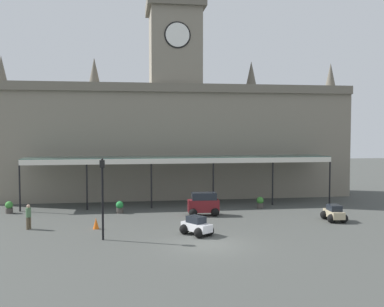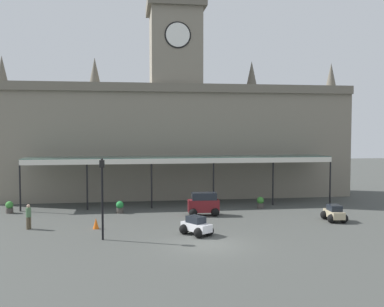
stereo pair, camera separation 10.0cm
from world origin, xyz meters
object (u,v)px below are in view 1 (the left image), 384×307
object	(u,v)px
planter_forecourt_centre	(260,202)
planter_near_kerb	(120,207)
planter_by_canopy	(9,207)
car_maroon_van	(203,205)
car_beige_sedan	(334,214)
car_white_sedan	(197,227)
pedestrian_beside_cars	(29,216)
traffic_cone	(96,223)
victorian_lamppost	(103,189)

from	to	relation	value
planter_forecourt_centre	planter_near_kerb	world-z (taller)	same
planter_by_canopy	planter_forecourt_centre	world-z (taller)	same
car_maroon_van	planter_forecourt_centre	size ratio (longest dim) A/B	2.54
planter_near_kerb	car_beige_sedan	bearing A→B (deg)	-18.82
car_beige_sedan	planter_by_canopy	bearing A→B (deg)	164.99
planter_near_kerb	car_maroon_van	bearing A→B (deg)	-16.01
car_beige_sedan	planter_near_kerb	distance (m)	16.38
planter_forecourt_centre	planter_near_kerb	xyz separation A→B (m)	(-11.74, -0.56, 0.00)
car_white_sedan	pedestrian_beside_cars	world-z (taller)	pedestrian_beside_cars
traffic_cone	planter_by_canopy	distance (m)	9.79
car_maroon_van	planter_near_kerb	distance (m)	6.72
planter_by_canopy	pedestrian_beside_cars	bearing A→B (deg)	-65.22
car_beige_sedan	planter_by_canopy	xyz separation A→B (m)	(-24.22, 6.49, -0.01)
car_white_sedan	pedestrian_beside_cars	distance (m)	11.31
car_white_sedan	car_maroon_van	bearing A→B (deg)	76.24
car_maroon_van	planter_by_canopy	xyz separation A→B (m)	(-15.17, 3.06, -0.32)
traffic_cone	planter_near_kerb	world-z (taller)	planter_near_kerb
traffic_cone	pedestrian_beside_cars	bearing A→B (deg)	173.23
planter_forecourt_centre	victorian_lamppost	bearing A→B (deg)	-144.46
traffic_cone	planter_forecourt_centre	bearing A→B (deg)	24.22
car_beige_sedan	traffic_cone	xyz separation A→B (m)	(-16.98, -0.10, -0.13)
car_beige_sedan	pedestrian_beside_cars	bearing A→B (deg)	178.86
car_white_sedan	planter_forecourt_centre	bearing A→B (deg)	51.58
car_beige_sedan	planter_forecourt_centre	world-z (taller)	car_beige_sedan
victorian_lamppost	planter_near_kerb	size ratio (longest dim) A/B	5.16
traffic_cone	planter_forecourt_centre	xyz separation A→B (m)	(13.21, 5.94, 0.12)
pedestrian_beside_cars	planter_forecourt_centre	size ratio (longest dim) A/B	1.74
planter_forecourt_centre	traffic_cone	bearing A→B (deg)	-155.78
car_white_sedan	planter_by_canopy	xyz separation A→B (m)	(-13.66, 9.22, -0.01)
traffic_cone	planter_forecourt_centre	distance (m)	14.49
traffic_cone	planter_forecourt_centre	size ratio (longest dim) A/B	0.77
car_beige_sedan	planter_by_canopy	size ratio (longest dim) A/B	2.20
planter_by_canopy	planter_forecourt_centre	bearing A→B (deg)	-1.81
car_beige_sedan	pedestrian_beside_cars	world-z (taller)	pedestrian_beside_cars
pedestrian_beside_cars	car_beige_sedan	bearing A→B (deg)	-1.14
pedestrian_beside_cars	planter_by_canopy	xyz separation A→B (m)	(-2.80, 6.06, -0.42)
planter_by_canopy	planter_near_kerb	world-z (taller)	same
car_white_sedan	planter_near_kerb	bearing A→B (deg)	121.70
traffic_cone	planter_near_kerb	size ratio (longest dim) A/B	0.77
car_beige_sedan	planter_forecourt_centre	xyz separation A→B (m)	(-3.76, 5.84, -0.01)
car_white_sedan	traffic_cone	size ratio (longest dim) A/B	3.05
car_white_sedan	car_beige_sedan	distance (m)	10.91
car_beige_sedan	planter_near_kerb	size ratio (longest dim) A/B	2.20
victorian_lamppost	planter_forecourt_centre	world-z (taller)	victorian_lamppost
pedestrian_beside_cars	victorian_lamppost	distance (m)	6.57
planter_forecourt_centre	pedestrian_beside_cars	bearing A→B (deg)	-162.94
car_beige_sedan	victorian_lamppost	size ratio (longest dim) A/B	0.43
car_maroon_van	planter_by_canopy	size ratio (longest dim) A/B	2.54
traffic_cone	planter_by_canopy	xyz separation A→B (m)	(-7.24, 6.59, 0.12)
car_white_sedan	car_beige_sedan	xyz separation A→B (m)	(10.56, 2.73, 0.00)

